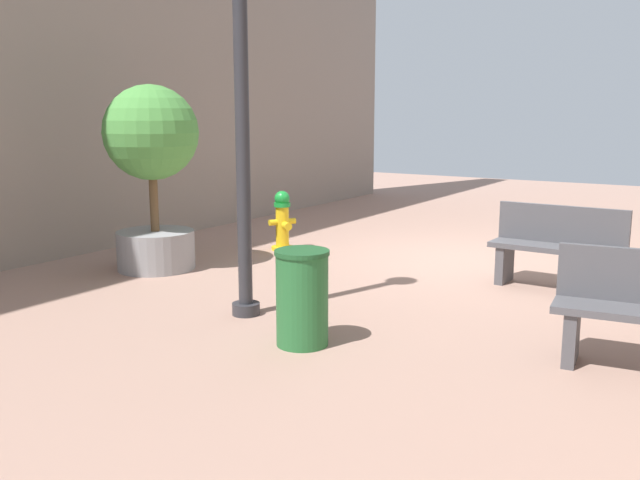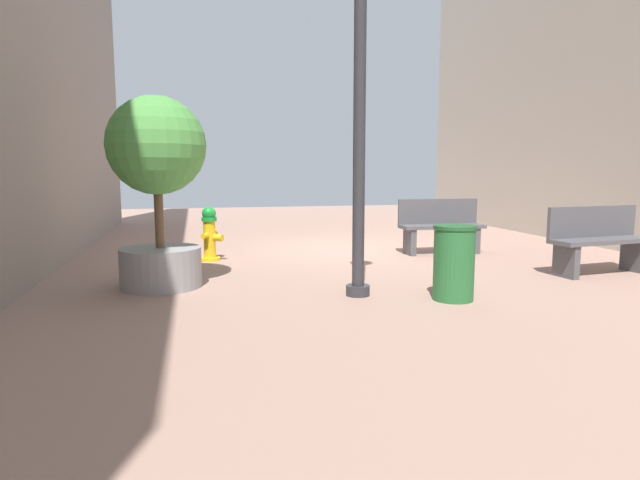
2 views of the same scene
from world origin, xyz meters
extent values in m
plane|color=#9E7A6B|center=(0.00, 0.00, 0.00)|extent=(23.40, 23.40, 0.00)
cylinder|color=gold|center=(2.51, 0.70, 0.03)|extent=(0.33, 0.33, 0.05)
cylinder|color=gold|center=(2.51, 0.70, 0.35)|extent=(0.19, 0.19, 0.59)
cylinder|color=#198C33|center=(2.51, 0.70, 0.67)|extent=(0.24, 0.24, 0.06)
sphere|color=#198C33|center=(2.51, 0.70, 0.76)|extent=(0.22, 0.22, 0.22)
cylinder|color=gold|center=(2.44, 0.58, 0.42)|extent=(0.14, 0.16, 0.09)
cylinder|color=gold|center=(2.58, 0.82, 0.42)|extent=(0.14, 0.16, 0.09)
cylinder|color=gold|center=(2.38, 0.78, 0.38)|extent=(0.18, 0.17, 0.11)
cube|color=#4C4C51|center=(-2.06, 0.91, 0.23)|extent=(0.11, 0.40, 0.45)
cube|color=#4C4C51|center=(-0.88, 0.87, 0.23)|extent=(0.11, 0.40, 0.45)
cube|color=#4C4C51|center=(-1.47, 0.89, 0.48)|extent=(1.49, 0.48, 0.06)
cube|color=#4C4C51|center=(-1.47, 0.70, 0.73)|extent=(1.48, 0.10, 0.44)
cube|color=#4C4C51|center=(-2.18, 3.23, 0.23)|extent=(0.15, 0.41, 0.45)
cylinder|color=gray|center=(3.16, 2.60, 0.25)|extent=(0.99, 0.99, 0.50)
cylinder|color=brown|center=(3.16, 2.60, 0.95)|extent=(0.11, 0.11, 0.90)
sphere|color=#4C9342|center=(3.16, 2.60, 1.76)|extent=(1.20, 1.20, 1.20)
cylinder|color=#2D2D33|center=(0.90, 3.59, 0.06)|extent=(0.28, 0.28, 0.12)
cylinder|color=#2D2D33|center=(0.90, 3.59, 1.86)|extent=(0.14, 0.14, 3.48)
cylinder|color=#266633|center=(-0.09, 4.04, 0.40)|extent=(0.46, 0.46, 0.81)
cylinder|color=#1E5128|center=(-0.09, 4.04, 0.83)|extent=(0.48, 0.48, 0.04)
camera|label=1|loc=(-3.33, 8.84, 2.02)|focal=38.66mm
camera|label=2|loc=(2.73, 9.50, 1.46)|focal=30.20mm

